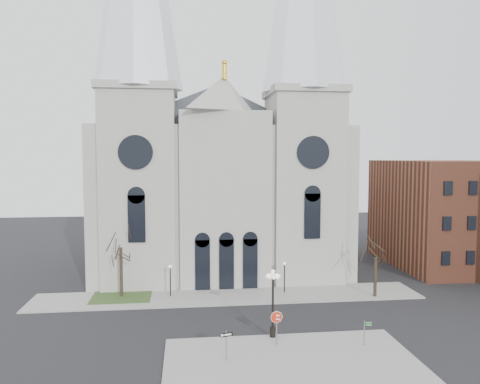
{
  "coord_description": "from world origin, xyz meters",
  "views": [
    {
      "loc": [
        -4.38,
        -36.38,
        14.58
      ],
      "look_at": [
        0.83,
        8.0,
        11.16
      ],
      "focal_mm": 35.0,
      "sensor_mm": 36.0,
      "label": 1
    }
  ],
  "objects": [
    {
      "name": "ped_lamp_left",
      "position": [
        -6.0,
        11.5,
        2.33
      ],
      "size": [
        0.32,
        0.32,
        3.26
      ],
      "color": "black",
      "rests_on": "sidewalk_far"
    },
    {
      "name": "ground",
      "position": [
        0.0,
        0.0,
        0.0
      ],
      "size": [
        160.0,
        160.0,
        0.0
      ],
      "primitive_type": "plane",
      "color": "black",
      "rests_on": "ground"
    },
    {
      "name": "tree_left",
      "position": [
        -11.0,
        12.0,
        5.58
      ],
      "size": [
        3.2,
        3.2,
        7.5
      ],
      "color": "black",
      "rests_on": "ground"
    },
    {
      "name": "one_way_sign",
      "position": [
        -1.59,
        -4.36,
        1.58
      ],
      "size": [
        0.92,
        0.25,
        2.13
      ],
      "rotation": [
        0.0,
        0.0,
        0.22
      ],
      "color": "slate",
      "rests_on": "sidewalk_near"
    },
    {
      "name": "grass_patch",
      "position": [
        -11.0,
        12.0,
        0.09
      ],
      "size": [
        6.0,
        5.0,
        0.18
      ],
      "primitive_type": "cube",
      "color": "#31461E",
      "rests_on": "ground"
    },
    {
      "name": "stop_sign",
      "position": [
        2.47,
        -2.08,
        2.02
      ],
      "size": [
        0.91,
        0.35,
        2.66
      ],
      "rotation": [
        0.0,
        0.0,
        -0.36
      ],
      "color": "slate",
      "rests_on": "sidewalk_near"
    },
    {
      "name": "sidewalk_near",
      "position": [
        3.0,
        -5.0,
        0.07
      ],
      "size": [
        18.0,
        10.0,
        0.14
      ],
      "primitive_type": "cube",
      "color": "gray",
      "rests_on": "ground"
    },
    {
      "name": "bg_building_brick",
      "position": [
        30.0,
        22.0,
        7.0
      ],
      "size": [
        14.0,
        18.0,
        14.0
      ],
      "primitive_type": "cube",
      "color": "brown",
      "rests_on": "ground"
    },
    {
      "name": "cathedral",
      "position": [
        0.0,
        22.86,
        18.48
      ],
      "size": [
        33.0,
        26.66,
        54.0
      ],
      "color": "#9E9B93",
      "rests_on": "ground"
    },
    {
      "name": "globe_lamp",
      "position": [
        2.47,
        -0.5,
        3.58
      ],
      "size": [
        1.21,
        1.21,
        5.48
      ],
      "rotation": [
        0.0,
        0.0,
        -0.03
      ],
      "color": "black",
      "rests_on": "sidewalk_near"
    },
    {
      "name": "tree_right",
      "position": [
        15.0,
        9.0,
        4.47
      ],
      "size": [
        3.2,
        3.2,
        6.0
      ],
      "color": "black",
      "rests_on": "ground"
    },
    {
      "name": "ped_lamp_right",
      "position": [
        6.0,
        11.5,
        2.33
      ],
      "size": [
        0.32,
        0.32,
        3.26
      ],
      "color": "black",
      "rests_on": "sidewalk_far"
    },
    {
      "name": "street_name_sign",
      "position": [
        9.17,
        -3.03,
        1.31
      ],
      "size": [
        0.62,
        0.14,
        1.94
      ],
      "rotation": [
        0.0,
        0.0,
        -0.15
      ],
      "color": "slate",
      "rests_on": "sidewalk_near"
    },
    {
      "name": "sidewalk_far",
      "position": [
        0.0,
        11.0,
        0.07
      ],
      "size": [
        40.0,
        6.0,
        0.14
      ],
      "primitive_type": "cube",
      "color": "gray",
      "rests_on": "ground"
    }
  ]
}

